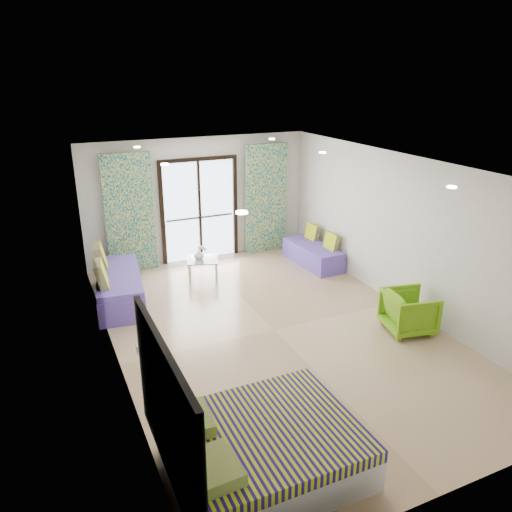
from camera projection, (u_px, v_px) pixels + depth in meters
name	position (u px, v px, depth m)	size (l,w,h in m)	color
floor	(274.00, 330.00, 8.21)	(5.00, 7.50, 0.01)	#9C7E5D
ceiling	(277.00, 166.00, 7.26)	(5.00, 7.50, 0.01)	silver
wall_back	(199.00, 200.00, 10.93)	(5.00, 0.01, 2.70)	silver
wall_front	(460.00, 382.00, 4.54)	(5.00, 0.01, 2.70)	silver
wall_left	(111.00, 279.00, 6.76)	(0.01, 7.50, 2.70)	silver
wall_right	(403.00, 233.00, 8.71)	(0.01, 7.50, 2.70)	silver
balcony_door	(199.00, 204.00, 10.94)	(1.76, 0.08, 2.28)	black
balcony_rail	(200.00, 217.00, 11.05)	(1.52, 0.03, 0.04)	#595451
curtain_left	(130.00, 214.00, 10.21)	(1.00, 0.10, 2.50)	silver
curtain_right	(266.00, 199.00, 11.41)	(1.00, 0.10, 2.50)	silver
downlight_a	(242.00, 212.00, 5.02)	(0.12, 0.12, 0.02)	#FFE0B2
downlight_b	(452.00, 187.00, 6.11)	(0.12, 0.12, 0.02)	#FFE0B2
downlight_c	(165.00, 164.00, 7.58)	(0.12, 0.12, 0.02)	#FFE0B2
downlight_d	(323.00, 153.00, 8.67)	(0.12, 0.12, 0.02)	#FFE0B2
downlight_e	(137.00, 147.00, 9.28)	(0.12, 0.12, 0.02)	#FFE0B2
downlight_f	(272.00, 139.00, 10.37)	(0.12, 0.12, 0.02)	#FFE0B2
headboard	(167.00, 413.00, 4.59)	(0.06, 2.10, 1.50)	black
switch_plate	(137.00, 349.00, 5.65)	(0.02, 0.10, 0.10)	silver
bed	(263.00, 449.00, 5.24)	(1.93, 1.58, 0.67)	silver
daybed_left	(118.00, 286.00, 9.11)	(1.04, 2.10, 0.99)	#5C49AF
daybed_right	(313.00, 253.00, 10.93)	(0.68, 1.61, 0.78)	#5C49AF
coffee_table	(203.00, 261.00, 10.16)	(0.78, 0.78, 0.71)	silver
vase	(199.00, 255.00, 10.09)	(0.20, 0.21, 0.20)	white
armchair	(409.00, 310.00, 8.07)	(0.73, 0.68, 0.75)	#6CAF16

